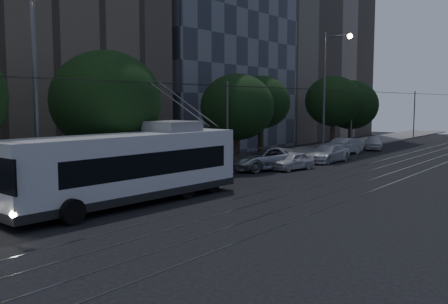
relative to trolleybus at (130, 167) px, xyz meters
name	(u,v)px	position (x,y,z in m)	size (l,w,h in m)	color
ground	(186,210)	(2.90, 0.58, -1.71)	(120.00, 120.00, 0.00)	black
sidewalk	(278,156)	(-4.60, 20.58, -1.64)	(5.00, 90.00, 0.15)	slate
tram_rails	(397,167)	(5.40, 20.58, -1.70)	(4.52, 90.00, 0.02)	gray
overhead_wires	(305,117)	(-2.07, 20.58, 1.76)	(2.23, 90.00, 6.00)	black
building_glass_mid	(190,13)	(-16.10, 22.58, 11.71)	(14.40, 18.40, 26.80)	#3A3F4A
building_tan_far	(291,3)	(-16.10, 42.58, 15.71)	(14.40, 22.40, 34.80)	gray
trolleybus	(130,167)	(0.00, 0.00, 0.00)	(3.24, 12.50, 5.63)	white
pickup_silver	(264,158)	(-1.40, 13.46, -0.93)	(2.60, 5.63, 1.56)	#B0B4B8
car_white_a	(292,161)	(0.20, 14.58, -1.10)	(1.44, 3.58, 1.22)	silver
car_white_b	(328,153)	(0.20, 20.08, -1.03)	(1.92, 4.73, 1.37)	silver
car_white_c	(342,146)	(-1.31, 26.14, -1.00)	(1.52, 4.35, 1.43)	#B7B7BB
car_white_d	(374,142)	(-0.70, 32.20, -1.02)	(1.63, 4.05, 1.38)	silver
tree_1	(106,101)	(-3.60, 1.66, 3.01)	(5.77, 5.77, 7.33)	black
tree_2	(237,107)	(-3.60, 13.32, 2.57)	(5.22, 5.22, 6.65)	black
tree_3	(261,103)	(-3.71, 16.58, 2.89)	(4.45, 4.45, 6.62)	black
tree_4	(333,101)	(-4.10, 30.05, 3.01)	(5.45, 5.45, 7.19)	black
tree_5	(351,105)	(-3.89, 33.89, 2.62)	(5.62, 5.62, 6.87)	black
streetlamp_near	(40,64)	(-1.88, -3.19, 4.53)	(2.50, 0.44, 10.39)	slate
streetlamp_far	(329,82)	(-1.88, 24.37, 4.64)	(2.55, 0.44, 10.60)	slate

